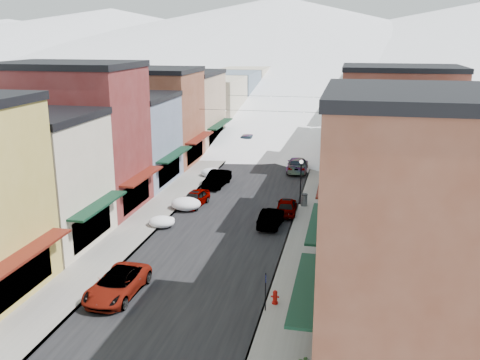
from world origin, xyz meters
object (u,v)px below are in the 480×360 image
at_px(car_silver_sedan, 195,198).
at_px(fire_hydrant, 275,297).
at_px(car_white_suv, 117,284).
at_px(car_dark_hatch, 217,179).
at_px(streetlamp_near, 301,176).
at_px(trash_can, 304,200).
at_px(car_green_sedan, 272,217).

bearing_deg(car_silver_sedan, fire_hydrant, -52.37).
xyz_separation_m(car_white_suv, car_dark_hatch, (0.00, 23.58, 0.04)).
distance_m(car_dark_hatch, streetlamp_near, 9.96).
bearing_deg(trash_can, streetlamp_near, 130.12).
relative_size(car_silver_sedan, streetlamp_near, 1.02).
bearing_deg(streetlamp_near, car_dark_hatch, 152.86).
bearing_deg(car_white_suv, streetlamp_near, 67.42).
bearing_deg(fire_hydrant, trash_can, 90.07).
relative_size(car_silver_sedan, fire_hydrant, 5.04).
height_order(car_white_suv, fire_hydrant, car_white_suv).
bearing_deg(streetlamp_near, car_green_sedan, -106.63).
distance_m(car_silver_sedan, car_green_sedan, 8.24).
height_order(car_silver_sedan, trash_can, car_silver_sedan).
bearing_deg(car_silver_sedan, car_white_suv, -81.10).
xyz_separation_m(fire_hydrant, streetlamp_near, (-0.40, 18.47, 2.14)).
relative_size(car_white_suv, fire_hydrant, 6.52).
height_order(car_white_suv, car_silver_sedan, car_white_suv).
bearing_deg(car_white_suv, car_green_sedan, 64.36).
xyz_separation_m(car_silver_sedan, streetlamp_near, (9.09, 2.05, 1.97)).
bearing_deg(car_silver_sedan, car_dark_hatch, 94.14).
height_order(car_dark_hatch, fire_hydrant, car_dark_hatch).
bearing_deg(car_white_suv, fire_hydrant, 5.99).
xyz_separation_m(car_dark_hatch, fire_hydrant, (9.10, -22.93, -0.25)).
bearing_deg(streetlamp_near, car_silver_sedan, -167.31).
distance_m(car_dark_hatch, car_green_sedan, 12.33).
xyz_separation_m(car_silver_sedan, car_green_sedan, (7.39, -3.64, 0.01)).
relative_size(fire_hydrant, trash_can, 0.77).
xyz_separation_m(car_green_sedan, trash_can, (2.08, 5.24, -0.02)).
bearing_deg(car_dark_hatch, car_white_suv, -84.88).
relative_size(car_silver_sedan, trash_can, 3.86).
bearing_deg(car_dark_hatch, trash_can, -23.30).
bearing_deg(fire_hydrant, car_green_sedan, 99.36).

